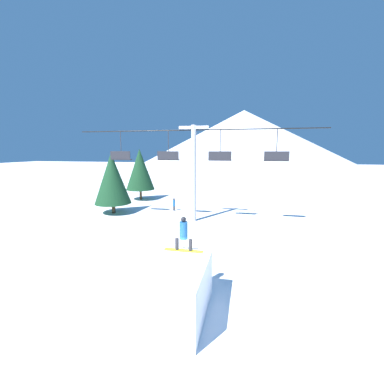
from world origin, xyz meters
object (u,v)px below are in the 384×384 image
(snow_ramp, at_px, (164,289))
(distant_skier, at_px, (174,204))
(pine_tree_near, at_px, (112,178))
(snowboarder, at_px, (184,234))

(snow_ramp, height_order, distant_skier, snow_ramp)
(pine_tree_near, relative_size, distant_skier, 4.56)
(snow_ramp, distance_m, pine_tree_near, 16.50)
(snowboarder, height_order, pine_tree_near, pine_tree_near)
(pine_tree_near, distance_m, distant_skier, 6.26)
(snowboarder, relative_size, pine_tree_near, 0.28)
(snow_ramp, bearing_deg, snowboarder, 72.29)
(snow_ramp, relative_size, pine_tree_near, 0.60)
(distant_skier, bearing_deg, snow_ramp, -74.96)
(distant_skier, bearing_deg, snowboarder, -72.18)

